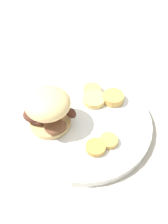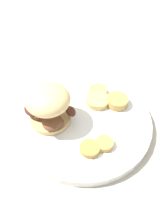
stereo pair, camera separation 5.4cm
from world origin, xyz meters
TOP-DOWN VIEW (x-y plane):
  - ground_plane at (0.00, 0.00)m, footprint 4.00×4.00m
  - dinner_plate at (0.00, 0.00)m, footprint 0.29×0.29m
  - sandwich at (-0.03, -0.06)m, footprint 0.11×0.10m
  - potato_round_0 at (-0.03, 0.05)m, footprint 0.05×0.05m
  - potato_round_1 at (-0.01, 0.09)m, footprint 0.05×0.05m
  - potato_round_2 at (0.08, 0.01)m, footprint 0.04×0.04m
  - potato_round_3 at (-0.06, 0.07)m, footprint 0.04×0.04m
  - potato_round_4 at (0.07, -0.02)m, footprint 0.04×0.04m

SIDE VIEW (x-z plane):
  - ground_plane at x=0.00m, z-range 0.00..0.00m
  - dinner_plate at x=0.00m, z-range 0.00..0.02m
  - potato_round_2 at x=0.08m, z-range 0.02..0.03m
  - potato_round_4 at x=0.07m, z-range 0.02..0.03m
  - potato_round_3 at x=-0.06m, z-range 0.02..0.03m
  - potato_round_0 at x=-0.03m, z-range 0.02..0.03m
  - potato_round_1 at x=-0.01m, z-range 0.02..0.04m
  - sandwich at x=-0.03m, z-range 0.02..0.11m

